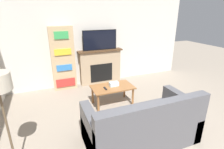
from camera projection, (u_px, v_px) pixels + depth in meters
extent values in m
cube|color=beige|center=(94.00, 40.00, 5.25)|extent=(6.12, 0.06, 2.70)
cube|color=tan|center=(100.00, 67.00, 5.47)|extent=(1.27, 0.22, 1.02)
cube|color=black|center=(102.00, 73.00, 5.42)|extent=(0.70, 0.01, 0.56)
cube|color=#4C331E|center=(100.00, 51.00, 5.27)|extent=(1.37, 0.28, 0.04)
cube|color=black|center=(100.00, 40.00, 5.16)|extent=(1.04, 0.03, 0.59)
cube|color=black|center=(100.00, 40.00, 5.15)|extent=(1.00, 0.01, 0.55)
cube|color=#4C4C51|center=(140.00, 129.00, 3.06)|extent=(1.90, 0.94, 0.45)
cube|color=#4C4C51|center=(156.00, 118.00, 2.55)|extent=(1.90, 0.16, 0.49)
cube|color=#4C4C51|center=(92.00, 135.00, 2.71)|extent=(0.16, 0.94, 0.72)
cube|color=#4C4C51|center=(180.00, 112.00, 3.32)|extent=(0.16, 0.94, 0.72)
cube|color=silver|center=(121.00, 119.00, 2.70)|extent=(0.36, 0.14, 0.28)
cube|color=brown|center=(112.00, 87.00, 4.17)|extent=(0.99, 0.58, 0.03)
cylinder|color=brown|center=(98.00, 104.00, 3.90)|extent=(0.05, 0.05, 0.44)
cylinder|color=brown|center=(133.00, 97.00, 4.21)|extent=(0.05, 0.05, 0.44)
cylinder|color=brown|center=(93.00, 95.00, 4.30)|extent=(0.05, 0.05, 0.44)
cylinder|color=brown|center=(124.00, 89.00, 4.61)|extent=(0.05, 0.05, 0.44)
cube|color=silver|center=(114.00, 84.00, 4.19)|extent=(0.22, 0.12, 0.10)
cube|color=black|center=(105.00, 88.00, 4.04)|extent=(0.04, 0.15, 0.02)
cube|color=tan|center=(63.00, 59.00, 4.93)|extent=(0.64, 0.26, 1.79)
cube|color=red|center=(66.00, 83.00, 5.03)|extent=(0.53, 0.03, 0.23)
cube|color=#2D70B7|center=(64.00, 68.00, 4.88)|extent=(0.42, 0.03, 0.17)
cube|color=gold|center=(63.00, 52.00, 4.72)|extent=(0.45, 0.03, 0.17)
cube|color=green|center=(61.00, 35.00, 4.57)|extent=(0.37, 0.03, 0.20)
cylinder|color=brown|center=(9.00, 132.00, 2.33)|extent=(0.03, 0.03, 1.26)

